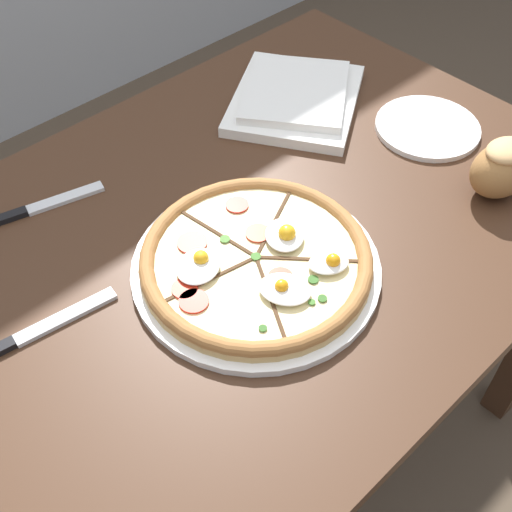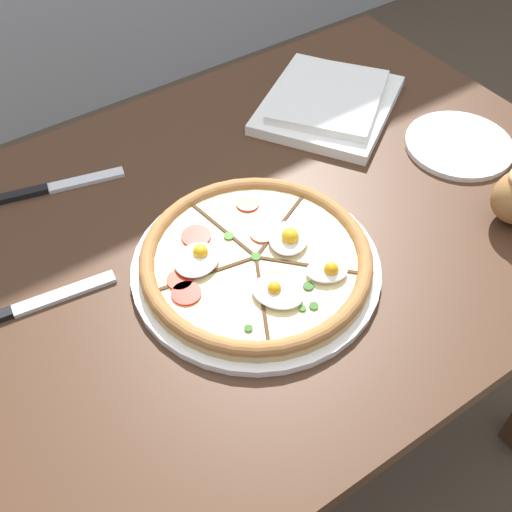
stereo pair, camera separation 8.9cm
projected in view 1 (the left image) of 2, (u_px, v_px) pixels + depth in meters
ground_plane at (225, 464)px, 1.49m from camera, size 12.00×12.00×0.00m
dining_table at (211, 296)px, 1.02m from camera, size 1.30×0.79×0.74m
pizza at (256, 261)px, 0.90m from camera, size 0.35×0.35×0.05m
napkin_folded at (295, 97)px, 1.17m from camera, size 0.34×0.32×0.04m
bread_piece_near at (503, 167)px, 0.99m from camera, size 0.12×0.10×0.10m
knife_main at (27, 336)px, 0.84m from camera, size 0.25×0.05×0.01m
knife_spare at (36, 208)px, 1.00m from camera, size 0.21×0.07×0.01m
side_saucer at (427, 128)px, 1.13m from camera, size 0.18×0.18×0.01m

